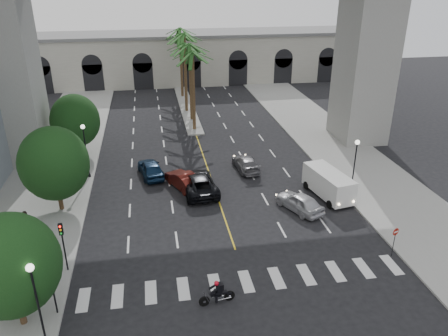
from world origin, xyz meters
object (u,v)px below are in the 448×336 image
(car_e, at_px, (151,168))
(pedestrian_b, at_px, (27,223))
(lamp_post_right, at_px, (355,164))
(traffic_signal_far, at_px, (63,239))
(lamp_post_left_far, at_px, (85,147))
(motorcycle_rider, at_px, (218,293))
(car_c, at_px, (198,183))
(do_not_enter_sign, at_px, (395,236))
(cargo_van, at_px, (329,183))
(pedestrian_a, at_px, (33,229))
(car_d, at_px, (246,163))
(traffic_signal_near, at_px, (51,279))
(car_a, at_px, (300,202))
(lamp_post_left_near, at_px, (37,300))
(car_b, at_px, (183,180))

(car_e, relative_size, pedestrian_b, 2.58)
(lamp_post_right, xyz_separation_m, traffic_signal_far, (-22.70, -6.50, -0.71))
(lamp_post_left_far, bearing_deg, motorcycle_rider, -63.99)
(car_c, xyz_separation_m, do_not_enter_sign, (12.00, -12.01, 0.77))
(lamp_post_right, height_order, cargo_van, lamp_post_right)
(car_e, distance_m, pedestrian_a, 13.05)
(traffic_signal_far, bearing_deg, car_d, 42.65)
(traffic_signal_near, height_order, car_e, traffic_signal_near)
(car_e, bearing_deg, car_c, 124.69)
(traffic_signal_near, height_order, car_c, traffic_signal_near)
(cargo_van, relative_size, do_not_enter_sign, 2.55)
(traffic_signal_near, distance_m, car_a, 19.90)
(lamp_post_right, height_order, car_a, lamp_post_right)
(lamp_post_left_near, height_order, car_c, lamp_post_left_near)
(car_c, relative_size, cargo_van, 1.07)
(lamp_post_right, distance_m, car_a, 5.83)
(car_e, relative_size, pedestrian_a, 2.81)
(lamp_post_left_near, xyz_separation_m, traffic_signal_near, (0.10, 2.50, -0.71))
(traffic_signal_near, height_order, do_not_enter_sign, traffic_signal_near)
(lamp_post_left_near, xyz_separation_m, lamp_post_right, (22.80, 13.00, 0.00))
(lamp_post_left_near, height_order, pedestrian_b, lamp_post_left_near)
(car_e, height_order, pedestrian_b, pedestrian_b)
(lamp_post_left_far, height_order, car_a, lamp_post_left_far)
(car_c, bearing_deg, lamp_post_left_far, -29.81)
(cargo_van, bearing_deg, traffic_signal_near, -162.58)
(lamp_post_left_far, bearing_deg, car_b, -22.46)
(lamp_post_left_near, bearing_deg, pedestrian_a, 104.67)
(lamp_post_right, relative_size, do_not_enter_sign, 2.39)
(car_c, distance_m, pedestrian_b, 14.19)
(car_c, bearing_deg, traffic_signal_near, 49.82)
(lamp_post_left_near, relative_size, car_e, 1.12)
(cargo_van, bearing_deg, car_b, 151.85)
(traffic_signal_near, height_order, traffic_signal_far, same)
(cargo_van, bearing_deg, motorcycle_rider, -145.34)
(car_a, distance_m, car_c, 9.13)
(lamp_post_left_far, bearing_deg, traffic_signal_near, -89.69)
(motorcycle_rider, bearing_deg, car_a, 41.50)
(motorcycle_rider, height_order, car_d, motorcycle_rider)
(traffic_signal_far, distance_m, do_not_enter_sign, 21.92)
(lamp_post_left_near, bearing_deg, traffic_signal_far, 89.12)
(do_not_enter_sign, bearing_deg, car_a, 99.11)
(car_a, xyz_separation_m, car_e, (-11.89, 8.77, 0.05))
(car_d, bearing_deg, car_a, 101.78)
(lamp_post_left_far, bearing_deg, cargo_van, -19.69)
(lamp_post_right, relative_size, pedestrian_a, 3.15)
(pedestrian_a, relative_size, pedestrian_b, 0.92)
(motorcycle_rider, height_order, car_c, car_c)
(cargo_van, bearing_deg, do_not_enter_sign, -94.25)
(traffic_signal_near, xyz_separation_m, car_b, (8.57, 14.92, -1.75))
(lamp_post_right, height_order, traffic_signal_far, lamp_post_right)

